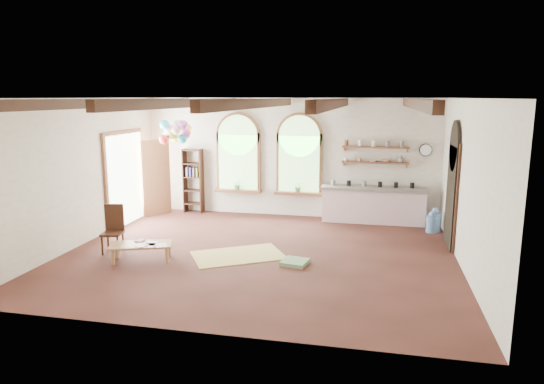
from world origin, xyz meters
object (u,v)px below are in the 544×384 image
(coffee_table, at_px, (141,246))
(balloon_cluster, at_px, (176,132))
(kitchen_counter, at_px, (373,204))
(side_chair, at_px, (113,239))

(coffee_table, height_order, balloon_cluster, balloon_cluster)
(balloon_cluster, bearing_deg, kitchen_counter, 10.13)
(side_chair, bearing_deg, kitchen_counter, 34.96)
(kitchen_counter, height_order, balloon_cluster, balloon_cluster)
(kitchen_counter, relative_size, side_chair, 2.64)
(kitchen_counter, relative_size, balloon_cluster, 2.32)
(kitchen_counter, xyz_separation_m, balloon_cluster, (-5.04, -0.90, 1.87))
(coffee_table, bearing_deg, kitchen_counter, 42.07)
(kitchen_counter, distance_m, coffee_table, 6.06)
(coffee_table, relative_size, side_chair, 1.31)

